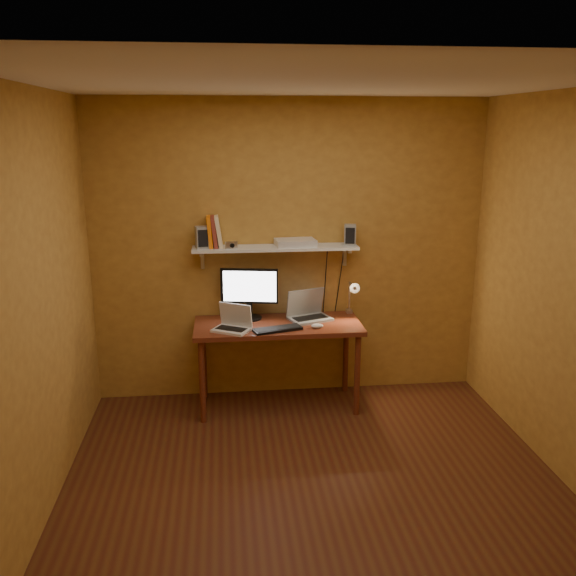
{
  "coord_description": "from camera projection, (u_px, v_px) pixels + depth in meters",
  "views": [
    {
      "loc": [
        -0.57,
        -3.58,
        2.36
      ],
      "look_at": [
        -0.06,
        1.18,
        1.08
      ],
      "focal_mm": 38.0,
      "sensor_mm": 36.0,
      "label": 1
    }
  ],
  "objects": [
    {
      "name": "speaker_left",
      "position": [
        202.0,
        237.0,
        5.05
      ],
      "size": [
        0.12,
        0.12,
        0.18
      ],
      "primitive_type": "cube",
      "rotation": [
        0.0,
        0.0,
        0.2
      ],
      "color": "gray",
      "rests_on": "wall_shelf"
    },
    {
      "name": "mouse",
      "position": [
        317.0,
        326.0,
        5.01
      ],
      "size": [
        0.1,
        0.07,
        0.04
      ],
      "primitive_type": "ellipsoid",
      "rotation": [
        0.0,
        0.0,
        0.04
      ],
      "color": "silver",
      "rests_on": "desk"
    },
    {
      "name": "keyboard",
      "position": [
        278.0,
        329.0,
        4.95
      ],
      "size": [
        0.42,
        0.24,
        0.02
      ],
      "primitive_type": "cube",
      "rotation": [
        0.0,
        0.0,
        0.28
      ],
      "color": "black",
      "rests_on": "desk"
    },
    {
      "name": "monitor",
      "position": [
        249.0,
        291.0,
        5.19
      ],
      "size": [
        0.49,
        0.24,
        0.44
      ],
      "rotation": [
        0.0,
        0.0,
        -0.17
      ],
      "color": "black",
      "rests_on": "desk"
    },
    {
      "name": "desk_lamp",
      "position": [
        352.0,
        294.0,
        5.26
      ],
      "size": [
        0.09,
        0.23,
        0.38
      ],
      "color": "silver",
      "rests_on": "desk"
    },
    {
      "name": "wall_shelf",
      "position": [
        275.0,
        248.0,
        5.16
      ],
      "size": [
        1.4,
        0.25,
        0.21
      ],
      "color": "silver",
      "rests_on": "room"
    },
    {
      "name": "books",
      "position": [
        214.0,
        232.0,
        5.08
      ],
      "size": [
        0.13,
        0.18,
        0.26
      ],
      "color": "orange",
      "rests_on": "wall_shelf"
    },
    {
      "name": "desk",
      "position": [
        278.0,
        333.0,
        5.15
      ],
      "size": [
        1.4,
        0.6,
        0.75
      ],
      "color": "maroon",
      "rests_on": "ground"
    },
    {
      "name": "laptop",
      "position": [
        308.0,
        311.0,
        5.24
      ],
      "size": [
        0.4,
        0.35,
        0.26
      ],
      "rotation": [
        0.0,
        0.0,
        0.35
      ],
      "color": "gray",
      "rests_on": "desk"
    },
    {
      "name": "router",
      "position": [
        295.0,
        242.0,
        5.17
      ],
      "size": [
        0.35,
        0.25,
        0.06
      ],
      "primitive_type": "cube",
      "rotation": [
        0.0,
        0.0,
        0.09
      ],
      "color": "silver",
      "rests_on": "wall_shelf"
    },
    {
      "name": "speaker_right",
      "position": [
        350.0,
        235.0,
        5.2
      ],
      "size": [
        0.11,
        0.11,
        0.17
      ],
      "primitive_type": "cube",
      "rotation": [
        0.0,
        0.0,
        -0.19
      ],
      "color": "gray",
      "rests_on": "wall_shelf"
    },
    {
      "name": "shelf_camera",
      "position": [
        231.0,
        245.0,
        5.04
      ],
      "size": [
        0.11,
        0.06,
        0.06
      ],
      "color": "silver",
      "rests_on": "wall_shelf"
    },
    {
      "name": "room",
      "position": [
        318.0,
        303.0,
        3.77
      ],
      "size": [
        3.44,
        3.24,
        2.64
      ],
      "color": "#522D15",
      "rests_on": "ground"
    },
    {
      "name": "netbook",
      "position": [
        233.0,
        323.0,
        4.96
      ],
      "size": [
        0.35,
        0.32,
        0.22
      ],
      "rotation": [
        0.0,
        0.0,
        -0.52
      ],
      "color": "silver",
      "rests_on": "desk"
    }
  ]
}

